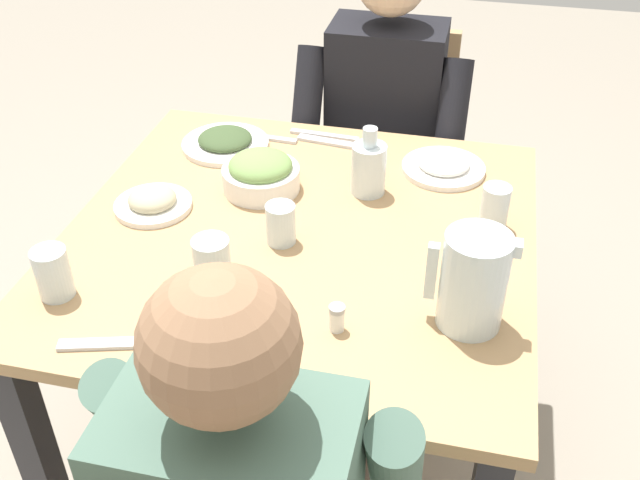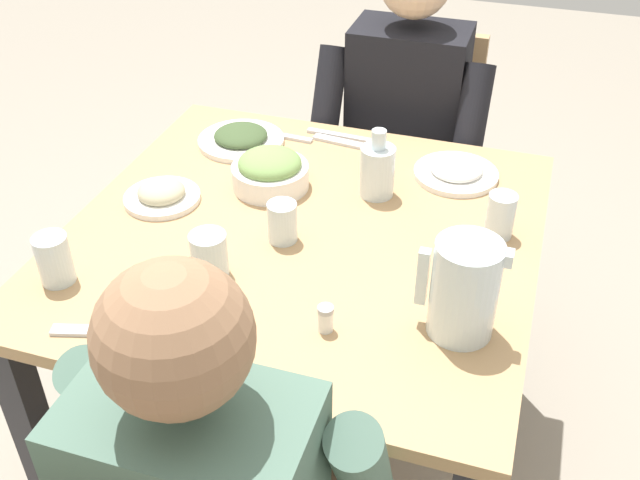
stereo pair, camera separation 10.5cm
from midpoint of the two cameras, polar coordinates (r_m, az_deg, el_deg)
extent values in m
plane|color=gray|center=(2.12, 0.36, -16.01)|extent=(8.00, 8.00, 0.00)
cube|color=tan|center=(1.61, 0.46, 0.21)|extent=(1.00, 1.00, 0.03)
cube|color=#232328|center=(2.15, 15.52, -3.40)|extent=(0.06, 0.06, 0.71)
cube|color=#232328|center=(2.30, -6.86, 0.80)|extent=(0.06, 0.06, 0.71)
cube|color=#232328|center=(1.75, -18.91, -15.37)|extent=(0.06, 0.06, 0.71)
cube|color=tan|center=(2.60, 11.64, 1.10)|extent=(0.04, 0.04, 0.44)
cube|color=tan|center=(2.64, 4.37, 2.40)|extent=(0.04, 0.04, 0.44)
cube|color=tan|center=(2.33, 10.44, -3.44)|extent=(0.04, 0.04, 0.44)
cube|color=tan|center=(2.37, 2.34, -1.91)|extent=(0.04, 0.04, 0.44)
cube|color=tan|center=(2.35, 7.62, 4.24)|extent=(0.40, 0.40, 0.03)
cube|color=tan|center=(2.40, 8.92, 10.90)|extent=(0.38, 0.04, 0.42)
cube|color=black|center=(2.20, 8.00, 9.69)|extent=(0.32, 0.20, 0.50)
cylinder|color=#473D33|center=(2.16, 8.62, 0.57)|extent=(0.11, 0.38, 0.11)
cylinder|color=#473D33|center=(2.14, 7.19, -6.65)|extent=(0.10, 0.10, 0.46)
cylinder|color=black|center=(2.04, 12.83, 7.78)|extent=(0.08, 0.23, 0.37)
cylinder|color=#473D33|center=(2.19, 4.26, 1.36)|extent=(0.11, 0.38, 0.11)
cylinder|color=#473D33|center=(2.17, 2.77, -5.76)|extent=(0.10, 0.10, 0.46)
cylinder|color=black|center=(2.10, 1.89, 9.53)|extent=(0.08, 0.23, 0.37)
sphere|color=#936B4C|center=(0.86, -7.71, -7.58)|extent=(0.19, 0.19, 0.19)
cylinder|color=#4C6B5B|center=(1.26, -12.28, -12.78)|extent=(0.08, 0.23, 0.37)
cylinder|color=#4C6B5B|center=(1.16, 6.16, -17.54)|extent=(0.08, 0.23, 0.37)
cylinder|color=silver|center=(1.34, 13.25, -3.75)|extent=(0.12, 0.12, 0.19)
cube|color=silver|center=(1.33, 10.13, -2.84)|extent=(0.02, 0.02, 0.11)
cube|color=silver|center=(1.29, 16.11, -1.32)|extent=(0.04, 0.03, 0.02)
cylinder|color=white|center=(1.75, -2.11, 4.87)|extent=(0.18, 0.18, 0.05)
ellipsoid|color=#759951|center=(1.73, -2.13, 5.88)|extent=(0.15, 0.15, 0.06)
cylinder|color=white|center=(1.95, -4.53, 7.58)|extent=(0.22, 0.22, 0.01)
ellipsoid|color=#3D512D|center=(1.94, -4.55, 7.98)|extent=(0.14, 0.14, 0.04)
cylinder|color=white|center=(1.73, -10.32, 3.16)|extent=(0.17, 0.17, 0.01)
ellipsoid|color=#B7AD89|center=(1.72, -10.38, 3.66)|extent=(0.11, 0.11, 0.05)
cylinder|color=white|center=(1.83, 12.00, 4.95)|extent=(0.20, 0.20, 0.01)
ellipsoid|color=white|center=(1.83, 12.06, 5.37)|extent=(0.13, 0.13, 0.04)
cylinder|color=silver|center=(1.47, -6.48, -1.20)|extent=(0.07, 0.07, 0.09)
cylinder|color=silver|center=(1.51, -17.86, -1.47)|extent=(0.07, 0.07, 0.10)
cylinder|color=silver|center=(1.56, -0.98, 1.35)|extent=(0.06, 0.06, 0.09)
cylinder|color=silver|center=(1.62, 15.49, 1.78)|extent=(0.06, 0.06, 0.10)
cylinder|color=silver|center=(1.71, 6.17, 5.21)|extent=(0.08, 0.08, 0.12)
cylinder|color=white|center=(1.72, 6.12, 4.52)|extent=(0.07, 0.07, 0.07)
cylinder|color=silver|center=(1.67, 6.35, 7.63)|extent=(0.03, 0.03, 0.04)
cylinder|color=white|center=(1.35, 2.67, -6.26)|extent=(0.03, 0.03, 0.04)
cylinder|color=#B2B2B7|center=(1.33, 2.70, -5.40)|extent=(0.03, 0.03, 0.01)
cube|color=silver|center=(1.40, -14.60, -6.84)|extent=(0.17, 0.07, 0.01)
cube|color=silver|center=(1.97, -1.62, 8.01)|extent=(0.19, 0.03, 0.01)
cube|color=silver|center=(1.94, 3.44, 7.44)|extent=(0.17, 0.05, 0.01)
cube|color=silver|center=(1.97, 3.13, 7.96)|extent=(0.19, 0.03, 0.01)
camera|label=1|loc=(0.05, -88.04, 1.42)|focal=41.73mm
camera|label=2|loc=(0.05, 91.96, -1.42)|focal=41.73mm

